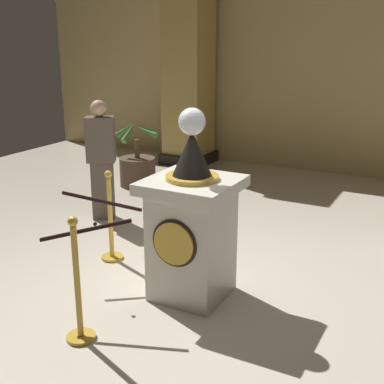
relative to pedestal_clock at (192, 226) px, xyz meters
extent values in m
plane|color=beige|center=(-0.09, 0.10, -0.69)|extent=(12.08, 12.08, 0.00)
cube|color=tan|center=(-0.09, 5.23, 1.07)|extent=(12.08, 0.16, 3.53)
cube|color=beige|center=(0.00, 0.00, -0.18)|extent=(0.64, 0.64, 1.03)
cube|color=beige|center=(0.00, 0.00, 0.39)|extent=(0.80, 0.80, 0.10)
cylinder|color=gold|center=(0.00, -0.33, -0.05)|extent=(0.39, 0.03, 0.39)
cylinder|color=black|center=(0.00, -0.32, -0.05)|extent=(0.43, 0.01, 0.43)
cylinder|color=gold|center=(0.00, 0.00, 0.46)|extent=(0.48, 0.48, 0.04)
cone|color=black|center=(0.00, 0.00, 0.68)|extent=(0.35, 0.35, 0.40)
cylinder|color=gold|center=(0.00, 0.00, 0.87)|extent=(0.03, 0.03, 0.06)
sphere|color=silver|center=(0.00, 0.00, 0.96)|extent=(0.24, 0.24, 0.24)
cylinder|color=gold|center=(-1.16, 0.30, -0.68)|extent=(0.24, 0.24, 0.03)
cylinder|color=gold|center=(-1.16, 0.30, -0.23)|extent=(0.05, 0.05, 0.92)
sphere|color=gold|center=(-1.16, 0.30, 0.27)|extent=(0.08, 0.08, 0.08)
cylinder|color=gold|center=(-0.44, -1.08, -0.68)|extent=(0.24, 0.24, 0.03)
cylinder|color=gold|center=(-0.44, -1.08, -0.21)|extent=(0.05, 0.05, 0.97)
sphere|color=gold|center=(-0.44, -1.08, 0.32)|extent=(0.08, 0.08, 0.08)
cylinder|color=black|center=(-0.98, -0.04, 0.10)|extent=(0.71, 0.39, 0.22)
cylinder|color=black|center=(-0.62, -0.73, 0.10)|extent=(0.71, 0.39, 0.22)
sphere|color=black|center=(-0.80, -0.39, 0.01)|extent=(0.04, 0.04, 0.04)
cube|color=black|center=(-2.56, 4.64, -0.59)|extent=(0.87, 0.87, 0.20)
cube|color=tan|center=(-2.56, 4.64, 1.00)|extent=(0.76, 0.76, 3.39)
cylinder|color=#4C3828|center=(-2.53, 2.84, -0.46)|extent=(0.58, 0.58, 0.46)
cylinder|color=brown|center=(-2.53, 2.84, -0.08)|extent=(0.08, 0.08, 0.30)
cone|color=#387533|center=(-2.33, 2.83, 0.22)|extent=(0.41, 0.12, 0.20)
cone|color=#387533|center=(-2.50, 3.03, 0.22)|extent=(0.15, 0.40, 0.28)
cone|color=#387533|center=(-2.72, 2.83, 0.22)|extent=(0.39, 0.12, 0.31)
cone|color=#387533|center=(-2.53, 2.64, 0.22)|extent=(0.10, 0.37, 0.32)
cube|color=brown|center=(-2.04, 1.31, -0.30)|extent=(0.33, 0.29, 0.78)
cube|color=brown|center=(-2.04, 1.31, 0.38)|extent=(0.42, 0.37, 0.59)
sphere|color=tan|center=(-2.04, 1.31, 0.78)|extent=(0.21, 0.21, 0.21)
camera|label=1|loc=(2.05, -3.83, 1.66)|focal=47.61mm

